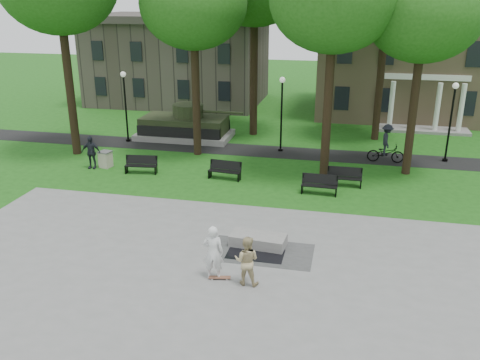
% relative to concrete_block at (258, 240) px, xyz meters
% --- Properties ---
extents(ground, '(120.00, 120.00, 0.00)m').
position_rel_concrete_block_xyz_m(ground, '(-1.47, 0.86, -0.24)').
color(ground, '#184C11').
rests_on(ground, ground).
extents(plaza, '(22.00, 16.00, 0.02)m').
position_rel_concrete_block_xyz_m(plaza, '(-1.47, -4.14, -0.23)').
color(plaza, gray).
rests_on(plaza, ground).
extents(footpath, '(44.00, 2.60, 0.01)m').
position_rel_concrete_block_xyz_m(footpath, '(-1.47, 12.86, -0.24)').
color(footpath, black).
rests_on(footpath, ground).
extents(building_right, '(17.00, 12.00, 8.60)m').
position_rel_concrete_block_xyz_m(building_right, '(8.53, 26.86, 4.10)').
color(building_right, '#9E8460').
rests_on(building_right, ground).
extents(building_left, '(15.00, 10.00, 7.20)m').
position_rel_concrete_block_xyz_m(building_left, '(-12.47, 27.36, 3.35)').
color(building_left, '#4C443D').
rests_on(building_left, ground).
extents(tree_1, '(6.20, 6.20, 11.63)m').
position_rel_concrete_block_xyz_m(tree_1, '(-5.97, 11.36, 8.71)').
color(tree_1, black).
rests_on(tree_1, ground).
extents(tree_3, '(6.00, 6.00, 11.19)m').
position_rel_concrete_block_xyz_m(tree_3, '(6.53, 10.36, 8.35)').
color(tree_3, black).
rests_on(tree_3, ground).
extents(lamp_left, '(0.36, 0.36, 4.73)m').
position_rel_concrete_block_xyz_m(lamp_left, '(-11.47, 13.16, 2.55)').
color(lamp_left, black).
rests_on(lamp_left, ground).
extents(lamp_mid, '(0.36, 0.36, 4.73)m').
position_rel_concrete_block_xyz_m(lamp_mid, '(-0.97, 13.16, 2.55)').
color(lamp_mid, black).
rests_on(lamp_mid, ground).
extents(lamp_right, '(0.36, 0.36, 4.73)m').
position_rel_concrete_block_xyz_m(lamp_right, '(9.03, 13.16, 2.55)').
color(lamp_right, black).
rests_on(lamp_right, ground).
extents(tank_monument, '(7.45, 3.40, 2.40)m').
position_rel_concrete_block_xyz_m(tank_monument, '(-7.93, 14.86, 0.61)').
color(tank_monument, gray).
rests_on(tank_monument, ground).
extents(puddle, '(2.20, 1.20, 0.00)m').
position_rel_concrete_block_xyz_m(puddle, '(0.04, -0.77, -0.22)').
color(puddle, black).
rests_on(puddle, plaza).
extents(concrete_block, '(2.28, 1.19, 0.45)m').
position_rel_concrete_block_xyz_m(concrete_block, '(0.00, 0.00, 0.00)').
color(concrete_block, gray).
rests_on(concrete_block, plaza).
extents(skateboard, '(0.80, 0.35, 0.07)m').
position_rel_concrete_block_xyz_m(skateboard, '(-0.86, -2.83, -0.19)').
color(skateboard, brown).
rests_on(skateboard, plaza).
extents(skateboarder, '(0.79, 0.58, 2.00)m').
position_rel_concrete_block_xyz_m(skateboarder, '(-1.10, -2.76, 0.78)').
color(skateboarder, silver).
rests_on(skateboarder, plaza).
extents(friend_watching, '(0.89, 0.70, 1.79)m').
position_rel_concrete_block_xyz_m(friend_watching, '(0.13, -2.90, 0.67)').
color(friend_watching, tan).
rests_on(friend_watching, plaza).
extents(pedestrian_walker, '(1.16, 0.58, 1.92)m').
position_rel_concrete_block_xyz_m(pedestrian_walker, '(-11.14, 7.43, 0.71)').
color(pedestrian_walker, '#20222A').
rests_on(pedestrian_walker, ground).
extents(cyclist, '(2.16, 1.22, 2.32)m').
position_rel_concrete_block_xyz_m(cyclist, '(5.48, 12.22, 0.70)').
color(cyclist, black).
rests_on(cyclist, ground).
extents(park_bench_0, '(1.84, 0.73, 1.00)m').
position_rel_concrete_block_xyz_m(park_bench_0, '(-8.00, 7.26, 0.28)').
color(park_bench_0, black).
rests_on(park_bench_0, ground).
extents(park_bench_1, '(1.84, 0.72, 1.00)m').
position_rel_concrete_block_xyz_m(park_bench_1, '(-3.20, 7.34, 0.28)').
color(park_bench_1, black).
rests_on(park_bench_1, ground).
extents(park_bench_2, '(1.82, 0.60, 1.00)m').
position_rel_concrete_block_xyz_m(park_bench_2, '(1.99, 6.20, 0.28)').
color(park_bench_2, black).
rests_on(park_bench_2, ground).
extents(park_bench_3, '(1.80, 0.54, 1.00)m').
position_rel_concrete_block_xyz_m(park_bench_3, '(3.19, 7.62, 0.28)').
color(park_bench_3, black).
rests_on(park_bench_3, ground).
extents(trash_bin, '(0.77, 0.77, 0.96)m').
position_rel_concrete_block_xyz_m(trash_bin, '(-10.44, 7.76, 0.24)').
color(trash_bin, '#C0B59E').
rests_on(trash_bin, ground).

